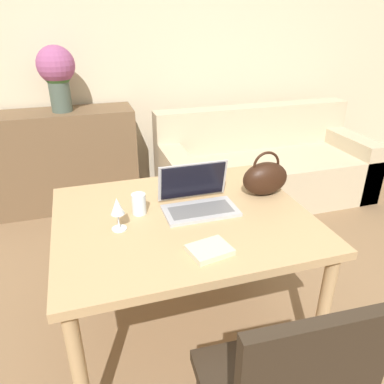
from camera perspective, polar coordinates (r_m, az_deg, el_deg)
wall_back at (r=3.61m, az=-9.05°, el=21.21°), size 10.00×0.06×2.70m
dining_table at (r=1.85m, az=-1.38°, el=-5.81°), size 1.21×1.01×0.73m
couch at (r=3.59m, az=10.81°, el=3.47°), size 1.93×0.85×0.82m
sideboard at (r=3.50m, az=-19.51°, el=4.48°), size 1.32×0.40×0.87m
laptop at (r=1.87m, az=0.75°, el=-0.66°), size 0.36×0.26×0.21m
drinking_glass at (r=1.83m, az=-8.10°, el=-1.81°), size 0.07×0.07×0.10m
wine_glass at (r=1.68m, az=-11.31°, el=-2.43°), size 0.07×0.07×0.16m
handbag at (r=2.02m, az=11.07°, el=2.11°), size 0.25×0.14×0.24m
flower_vase at (r=3.30m, az=-19.92°, el=16.85°), size 0.30×0.30×0.52m
book at (r=1.55m, az=2.71°, el=-8.81°), size 0.19×0.16×0.02m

